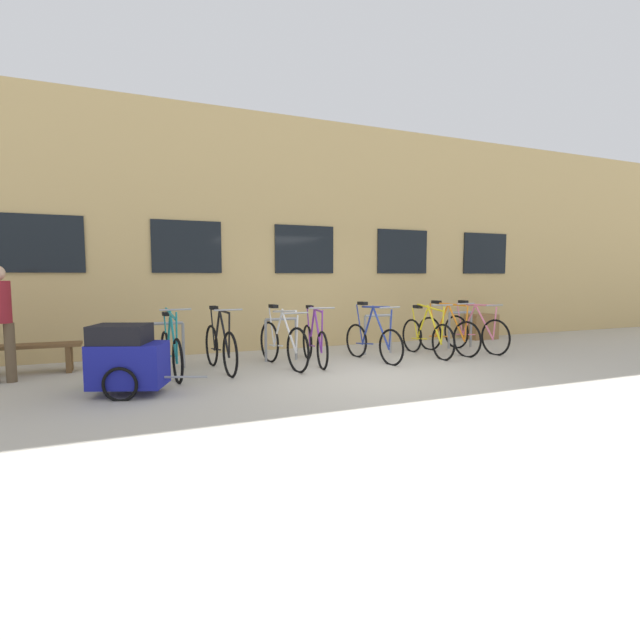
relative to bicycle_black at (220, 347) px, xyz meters
name	(u,v)px	position (x,y,z in m)	size (l,w,h in m)	color
ground_plane	(379,377)	(2.14, -1.41, -0.39)	(42.00, 42.00, 0.00)	#B2ADA0
storefront_building	(257,245)	(2.14, 5.55, 1.99)	(28.00, 7.57, 4.77)	tan
bike_rack	(332,332)	(2.19, 0.49, 0.09)	(6.62, 0.05, 0.78)	gray
bicycle_black	(220,347)	(0.00, 0.00, 0.00)	(0.44, 1.77, 1.05)	black
bicycle_yellow	(427,336)	(3.94, -0.08, -0.02)	(0.44, 1.71, 1.03)	black
bicycle_pink	(475,332)	(5.17, 0.00, 0.00)	(0.44, 1.77, 1.04)	black
bicycle_blue	(373,340)	(2.72, -0.16, -0.02)	(0.45, 1.63, 1.07)	black
bicycle_purple	(314,342)	(1.64, -0.01, -0.02)	(0.44, 1.68, 1.04)	black
bicycle_white	(283,343)	(1.04, -0.06, 0.01)	(0.44, 1.81, 1.05)	black
bicycle_teal	(171,352)	(-0.78, -0.16, -0.02)	(0.44, 1.64, 1.08)	black
bicycle_orange	(447,334)	(4.50, 0.01, 0.00)	(0.44, 1.72, 1.05)	black
bike_trailer	(127,358)	(-1.41, -1.10, 0.08)	(1.47, 0.88, 0.93)	navy
wooden_bench	(14,353)	(-3.01, 0.89, -0.04)	(1.89, 0.40, 0.47)	brown
backpack	(103,371)	(-1.72, -0.48, -0.17)	(0.28, 0.20, 0.44)	#1E4C1E
planter_box	(481,327)	(6.61, 1.44, -0.09)	(0.70, 0.44, 0.60)	olive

